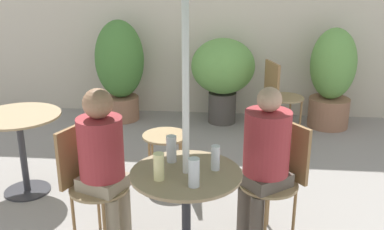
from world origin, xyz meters
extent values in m
cube|color=beige|center=(0.00, 3.68, 1.50)|extent=(10.00, 0.06, 3.00)
cylinder|color=#2D2D33|center=(-0.09, 0.19, 0.38)|extent=(0.06, 0.06, 0.72)
cylinder|color=#997F5B|center=(-0.09, 0.19, 0.75)|extent=(0.72, 0.72, 0.02)
cylinder|color=#2D2D33|center=(-1.69, 1.18, 0.01)|extent=(0.42, 0.42, 0.01)
cylinder|color=#2D2D33|center=(-1.69, 1.18, 0.38)|extent=(0.06, 0.06, 0.72)
cylinder|color=#997F5B|center=(-1.69, 1.18, 0.75)|extent=(0.74, 0.74, 0.02)
cylinder|color=#997F56|center=(0.48, 0.63, 0.47)|extent=(0.44, 0.44, 0.02)
cylinder|color=olive|center=(0.68, 0.61, 0.23)|extent=(0.02, 0.02, 0.46)
cylinder|color=olive|center=(0.50, 0.83, 0.23)|extent=(0.02, 0.02, 0.46)
cylinder|color=olive|center=(0.45, 0.43, 0.23)|extent=(0.02, 0.02, 0.46)
cylinder|color=olive|center=(0.28, 0.66, 0.23)|extent=(0.02, 0.02, 0.46)
cube|color=olive|center=(0.63, 0.75, 0.69)|extent=(0.25, 0.31, 0.44)
cylinder|color=#997F56|center=(-0.76, 0.46, 0.47)|extent=(0.44, 0.44, 0.02)
cylinder|color=olive|center=(-0.83, 0.64, 0.23)|extent=(0.02, 0.02, 0.46)
cylinder|color=olive|center=(-0.94, 0.38, 0.23)|extent=(0.02, 0.02, 0.46)
cylinder|color=olive|center=(-0.57, 0.54, 0.23)|extent=(0.02, 0.02, 0.46)
cube|color=olive|center=(-0.94, 0.53, 0.69)|extent=(0.17, 0.36, 0.44)
cylinder|color=#997F56|center=(-0.43, 1.53, 0.47)|extent=(0.44, 0.44, 0.02)
cylinder|color=olive|center=(-0.28, 1.40, 0.23)|extent=(0.02, 0.02, 0.46)
cylinder|color=olive|center=(-0.31, 1.69, 0.23)|extent=(0.02, 0.02, 0.46)
cylinder|color=olive|center=(-0.56, 1.38, 0.23)|extent=(0.02, 0.02, 0.46)
cylinder|color=olive|center=(-0.59, 1.66, 0.23)|extent=(0.02, 0.02, 0.46)
cube|color=olive|center=(-0.24, 1.55, 0.69)|extent=(0.06, 0.37, 0.44)
cylinder|color=#997F56|center=(0.83, 2.92, 0.47)|extent=(0.44, 0.44, 0.02)
cylinder|color=olive|center=(0.65, 3.00, 0.23)|extent=(0.02, 0.02, 0.46)
cylinder|color=olive|center=(0.75, 2.74, 0.23)|extent=(0.02, 0.02, 0.46)
cylinder|color=olive|center=(0.92, 3.10, 0.23)|extent=(0.02, 0.02, 0.46)
cylinder|color=olive|center=(1.01, 2.83, 0.23)|extent=(0.02, 0.02, 0.46)
cube|color=olive|center=(0.65, 2.85, 0.69)|extent=(0.15, 0.36, 0.44)
cylinder|color=brown|center=(0.30, 0.59, 0.23)|extent=(0.10, 0.10, 0.45)
cylinder|color=brown|center=(0.39, 0.47, 0.23)|extent=(0.10, 0.10, 0.45)
cube|color=brown|center=(0.45, 0.61, 0.53)|extent=(0.42, 0.42, 0.10)
cylinder|color=#9E2D33|center=(0.45, 0.61, 0.81)|extent=(0.33, 0.33, 0.47)
sphere|color=tan|center=(0.45, 0.61, 1.13)|extent=(0.17, 0.17, 0.17)
cylinder|color=gray|center=(-0.63, 0.33, 0.23)|extent=(0.10, 0.10, 0.45)
cylinder|color=gray|center=(-0.58, 0.47, 0.23)|extent=(0.10, 0.10, 0.45)
cube|color=gray|center=(-0.72, 0.44, 0.52)|extent=(0.38, 0.37, 0.10)
cylinder|color=#9E2D33|center=(-0.72, 0.44, 0.79)|extent=(0.32, 0.32, 0.44)
sphere|color=#9E7051|center=(-0.72, 0.44, 1.12)|extent=(0.21, 0.21, 0.21)
cylinder|color=silver|center=(0.09, 0.25, 0.84)|extent=(0.06, 0.06, 0.17)
cylinder|color=silver|center=(-0.20, 0.34, 0.85)|extent=(0.07, 0.07, 0.18)
cylinder|color=beige|center=(-0.24, 0.08, 0.84)|extent=(0.07, 0.07, 0.17)
cylinder|color=silver|center=(-0.02, 0.01, 0.84)|extent=(0.07, 0.07, 0.18)
cylinder|color=#93664C|center=(-1.29, 3.26, 0.16)|extent=(0.45, 0.45, 0.32)
ellipsoid|color=#427533|center=(-1.29, 3.26, 0.83)|extent=(0.63, 0.63, 1.02)
cylinder|color=#47423D|center=(0.05, 3.28, 0.20)|extent=(0.36, 0.36, 0.41)
ellipsoid|color=#609947|center=(0.05, 3.28, 0.76)|extent=(0.82, 0.82, 0.71)
cylinder|color=#93664C|center=(1.43, 3.25, 0.19)|extent=(0.51, 0.51, 0.38)
ellipsoid|color=#609947|center=(1.43, 3.25, 0.82)|extent=(0.56, 0.56, 0.90)
cylinder|color=silver|center=(-0.09, 0.19, 1.11)|extent=(0.04, 0.04, 2.22)
camera|label=1|loc=(0.19, -2.38, 2.03)|focal=42.00mm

